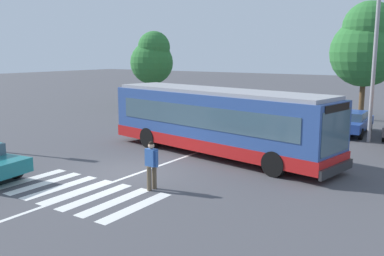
{
  "coord_description": "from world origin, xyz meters",
  "views": [
    {
      "loc": [
        11.2,
        -12.22,
        4.69
      ],
      "look_at": [
        0.55,
        3.68,
        1.3
      ],
      "focal_mm": 39.73,
      "sensor_mm": 36.0,
      "label": 1
    }
  ],
  "objects_px": {
    "parked_car_red": "(198,108)",
    "background_tree_right": "(366,45)",
    "parked_car_blue": "(351,121)",
    "twin_arm_street_lamp": "(377,22)",
    "city_transit_bus": "(217,121)",
    "parked_car_white": "(308,117)",
    "parked_car_silver": "(265,113)",
    "background_tree_left": "(152,58)",
    "pedestrian_crossing_street": "(152,163)",
    "parked_car_black": "(228,111)"
  },
  "relations": [
    {
      "from": "parked_car_red",
      "to": "background_tree_right",
      "type": "relative_size",
      "value": 0.56
    },
    {
      "from": "parked_car_blue",
      "to": "twin_arm_street_lamp",
      "type": "height_order",
      "value": "twin_arm_street_lamp"
    },
    {
      "from": "city_transit_bus",
      "to": "parked_car_white",
      "type": "xyz_separation_m",
      "value": [
        1.32,
        8.86,
        -0.82
      ]
    },
    {
      "from": "background_tree_right",
      "to": "parked_car_red",
      "type": "bearing_deg",
      "value": -151.49
    },
    {
      "from": "parked_car_white",
      "to": "twin_arm_street_lamp",
      "type": "xyz_separation_m",
      "value": [
        4.0,
        -1.92,
        5.47
      ]
    },
    {
      "from": "parked_car_red",
      "to": "parked_car_silver",
      "type": "distance_m",
      "value": 5.28
    },
    {
      "from": "parked_car_white",
      "to": "background_tree_left",
      "type": "height_order",
      "value": "background_tree_left"
    },
    {
      "from": "city_transit_bus",
      "to": "background_tree_right",
      "type": "bearing_deg",
      "value": 77.46
    },
    {
      "from": "background_tree_left",
      "to": "parked_car_silver",
      "type": "bearing_deg",
      "value": -17.87
    },
    {
      "from": "city_transit_bus",
      "to": "parked_car_blue",
      "type": "relative_size",
      "value": 2.64
    },
    {
      "from": "background_tree_left",
      "to": "pedestrian_crossing_street",
      "type": "bearing_deg",
      "value": -51.13
    },
    {
      "from": "parked_car_silver",
      "to": "background_tree_left",
      "type": "height_order",
      "value": "background_tree_left"
    },
    {
      "from": "parked_car_black",
      "to": "parked_car_white",
      "type": "bearing_deg",
      "value": 0.46
    },
    {
      "from": "twin_arm_street_lamp",
      "to": "parked_car_blue",
      "type": "bearing_deg",
      "value": 127.3
    },
    {
      "from": "parked_car_red",
      "to": "parked_car_blue",
      "type": "relative_size",
      "value": 1.0
    },
    {
      "from": "parked_car_white",
      "to": "twin_arm_street_lamp",
      "type": "height_order",
      "value": "twin_arm_street_lamp"
    },
    {
      "from": "city_transit_bus",
      "to": "pedestrian_crossing_street",
      "type": "xyz_separation_m",
      "value": [
        0.76,
        -5.68,
        -0.62
      ]
    },
    {
      "from": "city_transit_bus",
      "to": "parked_car_black",
      "type": "bearing_deg",
      "value": 115.86
    },
    {
      "from": "parked_car_blue",
      "to": "twin_arm_street_lamp",
      "type": "bearing_deg",
      "value": -52.7
    },
    {
      "from": "pedestrian_crossing_street",
      "to": "background_tree_right",
      "type": "relative_size",
      "value": 0.21
    },
    {
      "from": "parked_car_white",
      "to": "parked_car_blue",
      "type": "relative_size",
      "value": 1.01
    },
    {
      "from": "parked_car_red",
      "to": "background_tree_left",
      "type": "height_order",
      "value": "background_tree_left"
    },
    {
      "from": "parked_car_red",
      "to": "twin_arm_street_lamp",
      "type": "xyz_separation_m",
      "value": [
        12.26,
        -2.14,
        5.47
      ]
    },
    {
      "from": "city_transit_bus",
      "to": "parked_car_silver",
      "type": "height_order",
      "value": "city_transit_bus"
    },
    {
      "from": "twin_arm_street_lamp",
      "to": "background_tree_right",
      "type": "distance_m",
      "value": 8.02
    },
    {
      "from": "parked_car_silver",
      "to": "parked_car_white",
      "type": "xyz_separation_m",
      "value": [
        2.98,
        -0.26,
        0.0
      ]
    },
    {
      "from": "parked_car_white",
      "to": "twin_arm_street_lamp",
      "type": "distance_m",
      "value": 7.04
    },
    {
      "from": "parked_car_black",
      "to": "background_tree_left",
      "type": "xyz_separation_m",
      "value": [
        -10.23,
        4.44,
        3.45
      ]
    },
    {
      "from": "pedestrian_crossing_street",
      "to": "background_tree_left",
      "type": "xyz_separation_m",
      "value": [
        -15.26,
        18.93,
        3.25
      ]
    },
    {
      "from": "parked_car_blue",
      "to": "background_tree_left",
      "type": "bearing_deg",
      "value": 166.36
    },
    {
      "from": "city_transit_bus",
      "to": "parked_car_white",
      "type": "distance_m",
      "value": 8.99
    },
    {
      "from": "pedestrian_crossing_street",
      "to": "background_tree_right",
      "type": "xyz_separation_m",
      "value": [
        2.5,
        20.3,
        4.25
      ]
    },
    {
      "from": "parked_car_red",
      "to": "twin_arm_street_lamp",
      "type": "bearing_deg",
      "value": -9.89
    },
    {
      "from": "parked_car_silver",
      "to": "background_tree_right",
      "type": "distance_m",
      "value": 8.62
    },
    {
      "from": "parked_car_blue",
      "to": "background_tree_right",
      "type": "xyz_separation_m",
      "value": [
        -0.66,
        5.84,
        4.45
      ]
    },
    {
      "from": "background_tree_left",
      "to": "background_tree_right",
      "type": "relative_size",
      "value": 0.81
    },
    {
      "from": "twin_arm_street_lamp",
      "to": "background_tree_left",
      "type": "xyz_separation_m",
      "value": [
        -19.81,
        6.31,
        -2.02
      ]
    },
    {
      "from": "city_transit_bus",
      "to": "parked_car_red",
      "type": "bearing_deg",
      "value": 127.43
    },
    {
      "from": "city_transit_bus",
      "to": "background_tree_left",
      "type": "relative_size",
      "value": 1.83
    },
    {
      "from": "city_transit_bus",
      "to": "pedestrian_crossing_street",
      "type": "distance_m",
      "value": 5.76
    },
    {
      "from": "city_transit_bus",
      "to": "pedestrian_crossing_street",
      "type": "height_order",
      "value": "city_transit_bus"
    },
    {
      "from": "city_transit_bus",
      "to": "parked_car_silver",
      "type": "relative_size",
      "value": 2.63
    },
    {
      "from": "parked_car_silver",
      "to": "background_tree_right",
      "type": "bearing_deg",
      "value": 48.22
    },
    {
      "from": "pedestrian_crossing_street",
      "to": "twin_arm_street_lamp",
      "type": "relative_size",
      "value": 0.17
    },
    {
      "from": "parked_car_blue",
      "to": "twin_arm_street_lamp",
      "type": "relative_size",
      "value": 0.45
    },
    {
      "from": "parked_car_silver",
      "to": "parked_car_white",
      "type": "bearing_deg",
      "value": -4.95
    },
    {
      "from": "parked_car_white",
      "to": "background_tree_left",
      "type": "relative_size",
      "value": 0.69
    },
    {
      "from": "parked_car_red",
      "to": "parked_car_blue",
      "type": "xyz_separation_m",
      "value": [
        10.86,
        -0.29,
        0.0
      ]
    },
    {
      "from": "city_transit_bus",
      "to": "parked_car_blue",
      "type": "xyz_separation_m",
      "value": [
        3.91,
        8.79,
        -0.82
      ]
    },
    {
      "from": "parked_car_red",
      "to": "background_tree_right",
      "type": "xyz_separation_m",
      "value": [
        10.2,
        5.54,
        4.45
      ]
    }
  ]
}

